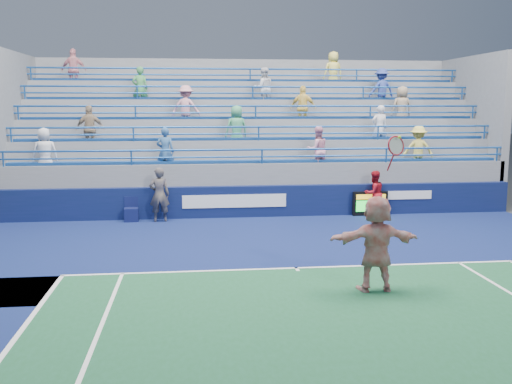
{
  "coord_description": "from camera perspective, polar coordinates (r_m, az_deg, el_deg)",
  "views": [
    {
      "loc": [
        -2.45,
        -13.05,
        3.91
      ],
      "look_at": [
        -0.69,
        2.5,
        1.5
      ],
      "focal_mm": 40.0,
      "sensor_mm": 36.0,
      "label": 1
    }
  ],
  "objects": [
    {
      "name": "judge_chair",
      "position": [
        19.67,
        -12.35,
        -2.13
      ],
      "size": [
        0.49,
        0.49,
        0.82
      ],
      "color": "#0D1341",
      "rests_on": "ground"
    },
    {
      "name": "ground",
      "position": [
        13.84,
        4.04,
        -7.68
      ],
      "size": [
        120.0,
        120.0,
        0.0
      ],
      "primitive_type": "plane",
      "color": "#333538"
    },
    {
      "name": "ball_girl",
      "position": [
        20.56,
        11.71,
        -0.13
      ],
      "size": [
        0.93,
        0.82,
        1.6
      ],
      "primitive_type": "imported",
      "rotation": [
        0.0,
        0.0,
        3.46
      ],
      "color": "#A4121D",
      "rests_on": "ground"
    },
    {
      "name": "bleacher_stand",
      "position": [
        23.56,
        -0.46,
        3.0
      ],
      "size": [
        18.0,
        5.6,
        6.13
      ],
      "color": "slate",
      "rests_on": "ground"
    },
    {
      "name": "tennis_player",
      "position": [
        12.24,
        11.94,
        -5.04
      ],
      "size": [
        1.91,
        0.63,
        3.28
      ],
      "color": "silver",
      "rests_on": "ground"
    },
    {
      "name": "serve_speed_board",
      "position": [
        20.55,
        11.35,
        -1.15
      ],
      "size": [
        1.26,
        0.17,
        0.87
      ],
      "color": "black",
      "rests_on": "ground"
    },
    {
      "name": "line_judge",
      "position": [
        19.3,
        -9.64,
        -0.27
      ],
      "size": [
        0.7,
        0.48,
        1.85
      ],
      "primitive_type": "imported",
      "rotation": [
        0.0,
        0.0,
        3.19
      ],
      "color": "#131635",
      "rests_on": "ground"
    },
    {
      "name": "sponsor_wall",
      "position": [
        19.98,
        0.68,
        -0.92
      ],
      "size": [
        18.0,
        0.32,
        1.1
      ],
      "color": "#0A163C",
      "rests_on": "ground"
    }
  ]
}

